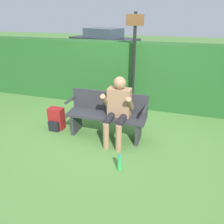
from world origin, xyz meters
TOP-DOWN VIEW (x-y plane):
  - ground_plane at (0.00, 0.00)m, footprint 40.00×40.00m
  - hedge_back at (0.00, 1.74)m, footprint 12.00×0.49m
  - park_bench at (0.00, 0.06)m, footprint 1.52×0.43m
  - person_seated at (0.25, -0.06)m, footprint 0.55×0.61m
  - backpack at (-1.08, -0.02)m, footprint 0.30×0.27m
  - water_bottle at (0.52, -0.91)m, footprint 0.07×0.07m
  - signpost at (0.23, 1.30)m, footprint 0.38×0.09m
  - parked_car at (-3.47, 9.87)m, footprint 4.62×2.94m

SIDE VIEW (x-z plane):
  - ground_plane at x=0.00m, z-range 0.00..0.00m
  - water_bottle at x=0.52m, z-range -0.01..0.26m
  - backpack at x=-1.08m, z-range -0.01..0.45m
  - park_bench at x=0.00m, z-range 0.02..0.88m
  - parked_car at x=-3.47m, z-range -0.04..1.30m
  - person_seated at x=0.25m, z-range 0.07..1.29m
  - hedge_back at x=0.00m, z-range 0.00..1.59m
  - signpost at x=0.23m, z-range 0.15..2.40m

